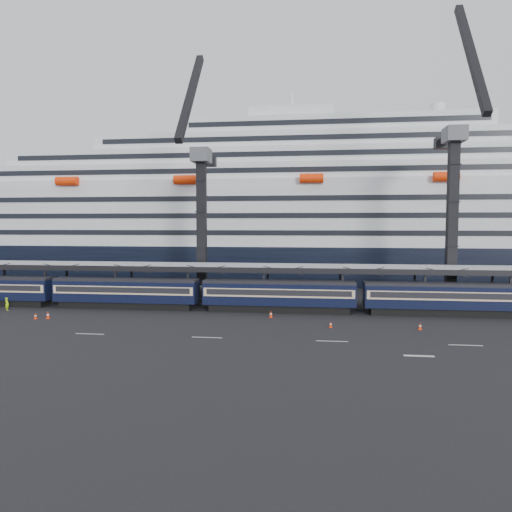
# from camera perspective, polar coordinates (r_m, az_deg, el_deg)

# --- Properties ---
(ground) EXTENTS (260.00, 260.00, 0.00)m
(ground) POSITION_cam_1_polar(r_m,az_deg,el_deg) (48.19, 11.66, -9.28)
(ground) COLOR black
(ground) RESTS_ON ground
(lane_markings) EXTENTS (111.00, 4.27, 0.02)m
(lane_markings) POSITION_cam_1_polar(r_m,az_deg,el_deg) (44.65, 22.91, -10.57)
(lane_markings) COLOR beige
(lane_markings) RESTS_ON ground
(train) EXTENTS (133.05, 3.00, 4.05)m
(train) POSITION_cam_1_polar(r_m,az_deg,el_deg) (57.42, 6.20, -4.84)
(train) COLOR black
(train) RESTS_ON ground
(canopy) EXTENTS (130.00, 6.25, 5.53)m
(canopy) POSITION_cam_1_polar(r_m,az_deg,el_deg) (61.15, 10.62, -1.46)
(canopy) COLOR #97999F
(canopy) RESTS_ON ground
(cruise_ship) EXTENTS (214.09, 28.84, 34.00)m
(cruise_ship) POSITION_cam_1_polar(r_m,az_deg,el_deg) (92.79, 8.70, 4.78)
(cruise_ship) COLOR black
(cruise_ship) RESTS_ON ground
(crane_dark_near) EXTENTS (4.50, 17.75, 35.08)m
(crane_dark_near) POSITION_cam_1_polar(r_m,az_deg,el_deg) (67.24, -6.89, 4.76)
(crane_dark_near) COLOR #4F5256
(crane_dark_near) RESTS_ON ground
(crane_dark_mid) EXTENTS (4.50, 18.24, 39.64)m
(crane_dark_mid) POSITION_cam_1_polar(r_m,az_deg,el_deg) (67.14, 23.45, 5.68)
(crane_dark_mid) COLOR #4F5256
(crane_dark_mid) RESTS_ON ground
(worker) EXTENTS (0.71, 0.61, 1.66)m
(worker) POSITION_cam_1_polar(r_m,az_deg,el_deg) (66.50, -28.69, -5.29)
(worker) COLOR #C4FF0D
(worker) RESTS_ON ground
(traffic_cone_a) EXTENTS (0.42, 0.42, 0.85)m
(traffic_cone_a) POSITION_cam_1_polar(r_m,az_deg,el_deg) (58.85, -24.57, -6.72)
(traffic_cone_a) COLOR #FE3408
(traffic_cone_a) RESTS_ON ground
(traffic_cone_b) EXTENTS (0.36, 0.36, 0.72)m
(traffic_cone_b) POSITION_cam_1_polar(r_m,az_deg,el_deg) (59.22, -25.85, -6.76)
(traffic_cone_b) COLOR #FE3408
(traffic_cone_b) RESTS_ON ground
(traffic_cone_c) EXTENTS (0.40, 0.40, 0.81)m
(traffic_cone_c) POSITION_cam_1_polar(r_m,az_deg,el_deg) (54.23, 1.87, -7.27)
(traffic_cone_c) COLOR #FE3408
(traffic_cone_c) RESTS_ON ground
(traffic_cone_d) EXTENTS (0.34, 0.34, 0.68)m
(traffic_cone_d) POSITION_cam_1_polar(r_m,az_deg,el_deg) (49.73, 9.32, -8.43)
(traffic_cone_d) COLOR #FE3408
(traffic_cone_d) RESTS_ON ground
(traffic_cone_e) EXTENTS (0.38, 0.38, 0.75)m
(traffic_cone_e) POSITION_cam_1_polar(r_m,az_deg,el_deg) (51.10, 19.83, -8.24)
(traffic_cone_e) COLOR #FE3408
(traffic_cone_e) RESTS_ON ground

